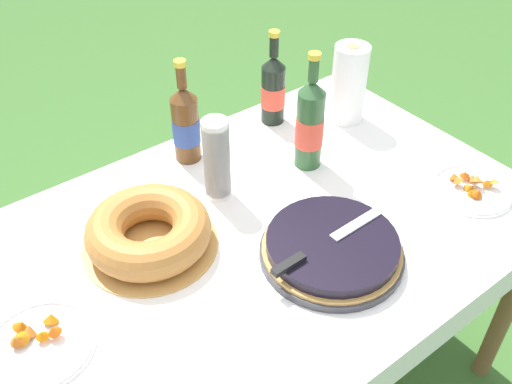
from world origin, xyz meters
TOP-DOWN VIEW (x-y plane):
  - garden_table at (0.00, 0.00)m, footprint 1.58×0.96m
  - tablecloth at (0.00, 0.00)m, footprint 1.59×0.97m
  - berry_tart at (0.13, -0.19)m, footprint 0.35×0.35m
  - serving_knife at (0.11, -0.19)m, footprint 0.38×0.03m
  - bundt_cake at (-0.20, 0.11)m, footprint 0.34×0.34m
  - cup_stack at (0.05, 0.17)m, footprint 0.07×0.07m
  - cider_bottle_green at (0.34, 0.13)m, footprint 0.08×0.08m
  - cider_bottle_amber at (0.08, 0.37)m, footprint 0.08×0.08m
  - juice_bottle_red at (0.40, 0.38)m, footprint 0.08×0.08m
  - snack_plate_near at (0.61, -0.24)m, footprint 0.22×0.22m
  - snack_plate_right at (-0.53, -0.01)m, footprint 0.23×0.23m
  - paper_towel_roll at (0.60, 0.24)m, footprint 0.11×0.11m

SIDE VIEW (x-z plane):
  - garden_table at x=0.00m, z-range 0.31..1.06m
  - tablecloth at x=0.00m, z-range 0.70..0.80m
  - snack_plate_right at x=-0.53m, z-range 0.75..0.80m
  - snack_plate_near at x=0.61m, z-range 0.74..0.81m
  - berry_tart at x=0.13m, z-range 0.76..0.82m
  - bundt_cake at x=-0.20m, z-range 0.76..0.86m
  - serving_knife at x=0.11m, z-range 0.82..0.83m
  - juice_bottle_red at x=0.40m, z-range 0.72..1.03m
  - cider_bottle_amber at x=0.08m, z-range 0.72..1.04m
  - cup_stack at x=0.05m, z-range 0.76..1.00m
  - paper_towel_roll at x=0.60m, z-range 0.76..1.02m
  - cider_bottle_green at x=0.34m, z-range 0.72..1.08m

